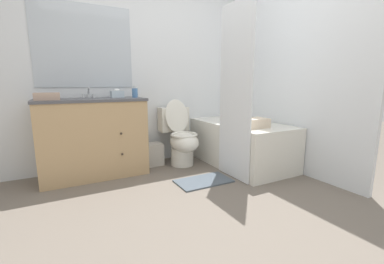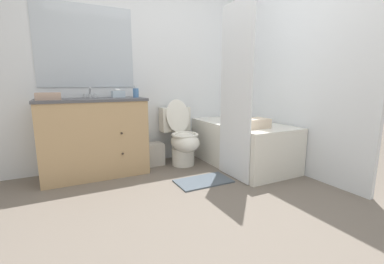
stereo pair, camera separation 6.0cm
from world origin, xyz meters
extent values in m
plane|color=#6B6056|center=(0.00, 0.00, 0.00)|extent=(14.00, 14.00, 0.00)
cube|color=silver|center=(0.00, 1.63, 1.25)|extent=(8.00, 0.05, 2.50)
cube|color=#B2BCC6|center=(-0.79, 1.60, 1.47)|extent=(1.07, 0.01, 0.93)
cube|color=silver|center=(1.38, 0.80, 1.25)|extent=(0.05, 2.61, 2.50)
cube|color=tan|center=(-0.79, 1.35, 0.43)|extent=(1.13, 0.51, 0.86)
cube|color=#4C4C51|center=(-0.79, 1.35, 0.87)|extent=(1.15, 0.53, 0.03)
cylinder|color=silver|center=(-0.79, 1.35, 0.83)|extent=(0.31, 0.31, 0.10)
sphere|color=#382D23|center=(-0.53, 1.09, 0.52)|extent=(0.02, 0.02, 0.02)
sphere|color=#382D23|center=(-0.53, 1.09, 0.28)|extent=(0.02, 0.02, 0.02)
cylinder|color=silver|center=(-0.79, 1.55, 0.91)|extent=(0.04, 0.04, 0.04)
cylinder|color=silver|center=(-0.79, 1.50, 0.97)|extent=(0.02, 0.11, 0.09)
cylinder|color=silver|center=(-0.84, 1.55, 0.91)|extent=(0.03, 0.03, 0.04)
cylinder|color=silver|center=(-0.73, 1.55, 0.91)|extent=(0.03, 0.03, 0.04)
cylinder|color=silver|center=(0.27, 1.23, 0.11)|extent=(0.29, 0.29, 0.23)
ellipsoid|color=silver|center=(0.27, 1.17, 0.32)|extent=(0.34, 0.47, 0.26)
torus|color=silver|center=(0.27, 1.17, 0.41)|extent=(0.35, 0.35, 0.04)
cube|color=silver|center=(0.27, 1.50, 0.57)|extent=(0.40, 0.18, 0.32)
ellipsoid|color=silver|center=(0.27, 1.38, 0.63)|extent=(0.33, 0.14, 0.44)
cube|color=silver|center=(0.97, 0.91, 0.28)|extent=(0.75, 1.39, 0.55)
cube|color=#A5A7A2|center=(0.97, 0.91, 0.55)|extent=(0.63, 1.27, 0.01)
cube|color=white|center=(0.58, 0.55, 0.95)|extent=(0.01, 0.54, 1.88)
cube|color=#B7B2A8|center=(-0.07, 1.42, 0.14)|extent=(0.26, 0.22, 0.28)
cube|color=silver|center=(-0.47, 1.47, 0.93)|extent=(0.14, 0.13, 0.08)
ellipsoid|color=white|center=(-0.47, 1.47, 0.98)|extent=(0.07, 0.04, 0.03)
cylinder|color=#4C7AB2|center=(-0.29, 1.35, 0.94)|extent=(0.07, 0.07, 0.11)
cylinder|color=silver|center=(-0.29, 1.35, 1.01)|extent=(0.04, 0.04, 0.03)
cube|color=tan|center=(-1.20, 1.25, 0.93)|extent=(0.23, 0.16, 0.07)
cube|color=beige|center=(0.83, 0.54, 0.61)|extent=(0.35, 0.23, 0.11)
cube|color=#4C5660|center=(0.21, 0.58, 0.01)|extent=(0.59, 0.34, 0.02)
camera|label=1|loc=(-1.14, -1.69, 1.05)|focal=24.00mm
camera|label=2|loc=(-1.09, -1.72, 1.05)|focal=24.00mm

